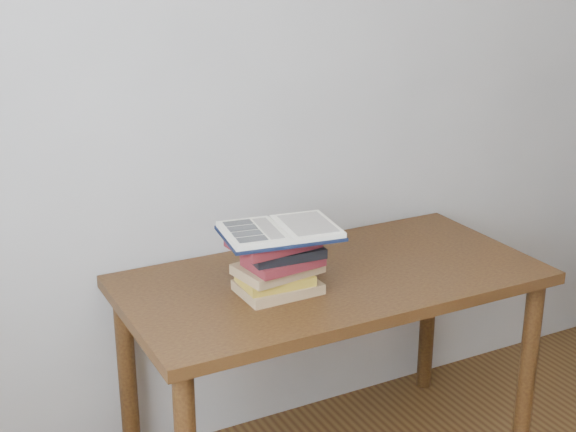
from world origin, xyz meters
TOP-DOWN VIEW (x-y plane):
  - desk at (-0.01, 1.38)m, footprint 1.36×0.68m
  - book_stack at (-0.23, 1.34)m, footprint 0.28×0.20m
  - open_book at (-0.22, 1.34)m, footprint 0.37×0.28m

SIDE VIEW (x-z plane):
  - desk at x=-0.01m, z-range 0.27..0.99m
  - book_stack at x=-0.23m, z-range 0.73..0.91m
  - open_book at x=-0.22m, z-range 0.91..0.94m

